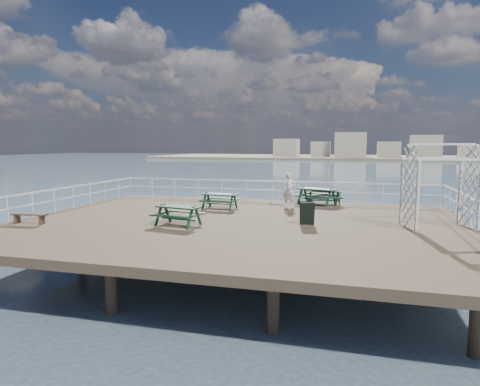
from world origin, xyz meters
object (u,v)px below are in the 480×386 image
Objects in this scene: picnic_table_c at (324,195)px; picnic_table_d at (178,211)px; picnic_table_b at (317,193)px; flat_bench_near at (29,216)px; trellis_arbor at (440,190)px; person at (289,190)px; picnic_table_a at (220,198)px.

picnic_table_d reaches higher than picnic_table_c.
picnic_table_d is (-4.64, -7.22, -0.06)m from picnic_table_b.
picnic_table_d is at bearing 8.32° from flat_bench_near.
picnic_table_b reaches higher than flat_bench_near.
picnic_table_b is 13.47m from flat_bench_near.
picnic_table_d is 0.63× the size of trellis_arbor.
picnic_table_c is 0.62× the size of trellis_arbor.
person is at bearing 71.44° from picnic_table_d.
person reaches higher than picnic_table_b.
picnic_table_b is at bearing 44.43° from person.
picnic_table_d is (-0.21, -4.50, 0.01)m from picnic_table_a.
picnic_table_a is 3.50m from person.
picnic_table_d is 9.94m from trellis_arbor.
picnic_table_a is at bearing -126.90° from picnic_table_b.
person reaches higher than picnic_table_a.
picnic_table_b is 1.61× the size of flat_bench_near.
trellis_arbor is at bearing -9.11° from picnic_table_a.
trellis_arbor is at bearing -59.76° from picnic_table_c.
trellis_arbor is at bearing 8.14° from flat_bench_near.
picnic_table_d is 5.91m from flat_bench_near.
picnic_table_c is at bearing 33.50° from flat_bench_near.
picnic_table_a is 4.51m from picnic_table_d.
flat_bench_near is (-5.97, -5.85, -0.22)m from picnic_table_a.
picnic_table_b is 1.20× the size of picnic_table_d.
picnic_table_a is 1.05× the size of person.
trellis_arbor is (9.43, -2.29, 0.88)m from picnic_table_a.
picnic_table_b is (4.43, 2.72, 0.08)m from picnic_table_a.
picnic_table_a reaches higher than flat_bench_near.
flat_bench_near is at bearing 173.84° from trellis_arbor.
trellis_arbor reaches higher than picnic_table_a.
picnic_table_c is at bearing 113.78° from trellis_arbor.
trellis_arbor is at bearing 24.08° from picnic_table_d.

